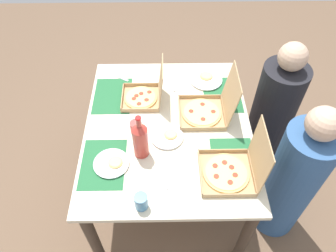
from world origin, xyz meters
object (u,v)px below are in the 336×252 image
plate_far_left (112,163)px  cup_clear_right (141,201)px  plate_near_right (206,79)px  pizza_box_edge_far (208,109)px  plate_near_left (167,137)px  cup_dark (136,128)px  diner_left_seat (271,116)px  diner_right_seat (292,181)px  pizza_box_center (233,169)px  soda_bottle (140,140)px  pizza_box_corner_left (145,94)px

plate_far_left → cup_clear_right: bearing=34.6°
plate_far_left → plate_near_right: (-0.73, 0.62, 0.00)m
plate_far_left → pizza_box_edge_far: bearing=123.3°
plate_near_left → cup_dark: bearing=-103.1°
pizza_box_edge_far → plate_near_left: (0.20, -0.27, -0.04)m
pizza_box_edge_far → diner_left_seat: bearing=109.3°
diner_left_seat → diner_right_seat: bearing=0.0°
pizza_box_center → diner_right_seat: bearing=100.5°
diner_right_seat → plate_near_left: bearing=-103.5°
plate_near_left → soda_bottle: 0.23m
plate_near_right → cup_dark: 0.69m
cup_dark → diner_right_seat: size_ratio=0.08×
pizza_box_corner_left → plate_near_left: bearing=23.4°
cup_dark → diner_left_seat: diner_left_seat is taller
pizza_box_edge_far → cup_dark: pizza_box_edge_far is taller
plate_near_right → plate_near_left: bearing=-28.7°
pizza_box_center → diner_right_seat: diner_right_seat is taller
pizza_box_corner_left → diner_left_seat: (-0.04, 0.95, -0.28)m
plate_near_left → cup_dark: size_ratio=2.27×
diner_right_seat → cup_dark: bearing=-103.4°
plate_near_left → cup_dark: 0.20m
pizza_box_center → diner_right_seat: size_ratio=0.28×
plate_near_left → cup_clear_right: bearing=-17.3°
soda_bottle → plate_far_left: bearing=-65.3°
plate_near_left → soda_bottle: (0.12, -0.16, 0.12)m
plate_near_right → diner_left_seat: diner_left_seat is taller
pizza_box_corner_left → cup_dark: (0.30, -0.05, -0.00)m
pizza_box_edge_far → pizza_box_corner_left: bearing=-109.6°
soda_bottle → diner_right_seat: diner_right_seat is taller
pizza_box_center → diner_left_seat: bearing=146.6°
cup_clear_right → cup_dark: cup_clear_right is taller
pizza_box_center → soda_bottle: 0.56m
plate_near_right → diner_left_seat: (0.15, 0.51, -0.24)m
pizza_box_corner_left → plate_near_left: pizza_box_corner_left is taller
plate_near_left → soda_bottle: size_ratio=0.64×
cup_clear_right → cup_dark: bearing=-174.3°
plate_near_right → cup_dark: cup_dark is taller
pizza_box_center → plate_near_right: size_ratio=1.43×
plate_near_right → diner_left_seat: 0.58m
diner_left_seat → soda_bottle: bearing=-62.4°
diner_left_seat → cup_dark: bearing=-71.3°
cup_dark → pizza_box_edge_far: bearing=108.1°
pizza_box_corner_left → plate_near_right: pizza_box_corner_left is taller
pizza_box_edge_far → pizza_box_center: pizza_box_center is taller
pizza_box_edge_far → cup_clear_right: size_ratio=3.47×
pizza_box_corner_left → soda_bottle: size_ratio=0.91×
plate_near_left → pizza_box_edge_far: bearing=126.2°
plate_far_left → soda_bottle: size_ratio=0.66×
pizza_box_edge_far → diner_left_seat: size_ratio=0.29×
pizza_box_corner_left → diner_left_seat: bearing=92.2°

